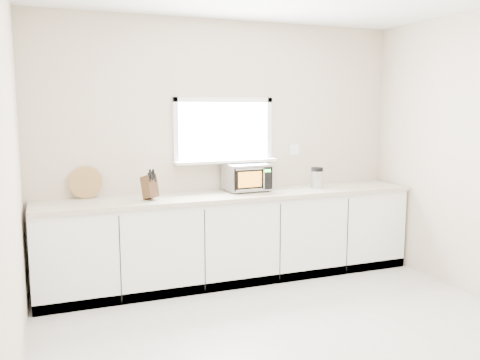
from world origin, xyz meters
name	(u,v)px	position (x,y,z in m)	size (l,w,h in m)	color
ground	(313,350)	(0.00, 0.00, 0.00)	(4.00, 4.00, 0.00)	beige
back_wall	(223,148)	(0.00, 2.00, 1.36)	(4.00, 0.17, 2.70)	#C6B19D
cabinets	(233,239)	(0.00, 1.70, 0.44)	(3.92, 0.60, 0.88)	white
countertop	(233,195)	(0.00, 1.69, 0.90)	(3.92, 0.64, 0.04)	#BDB29C
microwave	(247,177)	(0.19, 1.79, 1.07)	(0.46, 0.38, 0.29)	black
knife_block	(150,186)	(-0.87, 1.65, 1.05)	(0.16, 0.23, 0.30)	#4E331C
cutting_board	(86,182)	(-1.43, 1.94, 1.08)	(0.31, 0.31, 0.02)	olive
coffee_grinder	(317,178)	(0.97, 1.67, 1.04)	(0.17, 0.17, 0.23)	#B6B9BE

